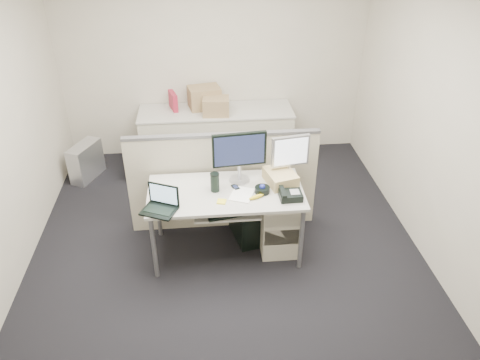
{
  "coord_description": "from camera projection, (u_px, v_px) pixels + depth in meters",
  "views": [
    {
      "loc": [
        -0.21,
        -3.77,
        3.2
      ],
      "look_at": [
        0.15,
        0.15,
        0.76
      ],
      "focal_mm": 35.0,
      "sensor_mm": 36.0,
      "label": 1
    }
  ],
  "objects": [
    {
      "name": "wall_right",
      "position": [
        439.0,
        124.0,
        4.34
      ],
      "size": [
        0.02,
        4.5,
        2.7
      ],
      "primitive_type": "cube",
      "color": "#BAB3A1",
      "rests_on": "ground"
    },
    {
      "name": "desk",
      "position": [
        226.0,
        197.0,
        4.54
      ],
      "size": [
        1.5,
        0.75,
        0.73
      ],
      "color": "beige",
      "rests_on": "floor"
    },
    {
      "name": "laptop",
      "position": [
        158.0,
        201.0,
        4.16
      ],
      "size": [
        0.37,
        0.33,
        0.23
      ],
      "primitive_type": "cube",
      "rotation": [
        0.0,
        0.0,
        -0.43
      ],
      "color": "black",
      "rests_on": "desk"
    },
    {
      "name": "monitor_main",
      "position": [
        239.0,
        158.0,
        4.53
      ],
      "size": [
        0.55,
        0.25,
        0.53
      ],
      "primitive_type": "cube",
      "rotation": [
        0.0,
        0.0,
        0.1
      ],
      "color": "black",
      "rests_on": "desk"
    },
    {
      "name": "wall_front",
      "position": [
        254.0,
        336.0,
        2.28
      ],
      "size": [
        4.0,
        0.02,
        2.7
      ],
      "primitive_type": "cube",
      "color": "#BAB3A1",
      "rests_on": "ground"
    },
    {
      "name": "cardboard_box_right",
      "position": [
        216.0,
        107.0,
        5.98
      ],
      "size": [
        0.35,
        0.28,
        0.24
      ],
      "primitive_type": "cube",
      "rotation": [
        0.0,
        0.0,
        -0.06
      ],
      "color": "#91704D",
      "rests_on": "back_counter"
    },
    {
      "name": "trackball",
      "position": [
        262.0,
        190.0,
        4.48
      ],
      "size": [
        0.18,
        0.18,
        0.06
      ],
      "primitive_type": "cylinder",
      "rotation": [
        0.0,
        0.0,
        -0.28
      ],
      "color": "black",
      "rests_on": "desk"
    },
    {
      "name": "cellphone",
      "position": [
        235.0,
        187.0,
        4.55
      ],
      "size": [
        0.09,
        0.11,
        0.01
      ],
      "primitive_type": "cube",
      "rotation": [
        0.0,
        0.0,
        0.39
      ],
      "color": "black",
      "rests_on": "desk"
    },
    {
      "name": "pc_tower_spare_silver",
      "position": [
        86.0,
        161.0,
        6.01
      ],
      "size": [
        0.39,
        0.54,
        0.47
      ],
      "primitive_type": "cube",
      "rotation": [
        0.0,
        0.0,
        -0.43
      ],
      "color": "#B7B7BC",
      "rests_on": "floor"
    },
    {
      "name": "desk_phone",
      "position": [
        291.0,
        195.0,
        4.38
      ],
      "size": [
        0.21,
        0.17,
        0.07
      ],
      "primitive_type": "cube",
      "rotation": [
        0.0,
        0.0,
        0.02
      ],
      "color": "black",
      "rests_on": "desk"
    },
    {
      "name": "back_counter",
      "position": [
        217.0,
        137.0,
        6.33
      ],
      "size": [
        2.0,
        0.6,
        0.72
      ],
      "primitive_type": "cube",
      "color": "#B7B39C",
      "rests_on": "floor"
    },
    {
      "name": "cubicle_partition",
      "position": [
        223.0,
        183.0,
        4.98
      ],
      "size": [
        2.0,
        0.06,
        1.1
      ],
      "primitive_type": "cube",
      "color": "#A59B8A",
      "rests_on": "floor"
    },
    {
      "name": "keyboard_tray",
      "position": [
        227.0,
        211.0,
        4.41
      ],
      "size": [
        0.62,
        0.32,
        0.02
      ],
      "primitive_type": "cube",
      "color": "beige",
      "rests_on": "desk"
    },
    {
      "name": "cardboard_box_left",
      "position": [
        204.0,
        98.0,
        6.15
      ],
      "size": [
        0.45,
        0.37,
        0.3
      ],
      "primitive_type": "cube",
      "rotation": [
        0.0,
        0.0,
        0.2
      ],
      "color": "#91704D",
      "rests_on": "back_counter"
    },
    {
      "name": "keyboard",
      "position": [
        233.0,
        211.0,
        4.37
      ],
      "size": [
        0.52,
        0.27,
        0.03
      ],
      "primitive_type": "cube",
      "rotation": [
        0.0,
        0.0,
        0.2
      ],
      "color": "black",
      "rests_on": "keyboard_tray"
    },
    {
      "name": "monitor_small",
      "position": [
        290.0,
        158.0,
        4.59
      ],
      "size": [
        0.41,
        0.25,
        0.46
      ],
      "primitive_type": "cube",
      "rotation": [
        0.0,
        0.0,
        0.16
      ],
      "color": "#B7B7BC",
      "rests_on": "desk"
    },
    {
      "name": "red_binder",
      "position": [
        173.0,
        102.0,
        6.12
      ],
      "size": [
        0.13,
        0.28,
        0.25
      ],
      "primitive_type": "cube",
      "rotation": [
        0.0,
        0.0,
        0.27
      ],
      "color": "maroon",
      "rests_on": "back_counter"
    },
    {
      "name": "sticky_pad",
      "position": [
        222.0,
        202.0,
        4.35
      ],
      "size": [
        0.1,
        0.1,
        0.01
      ],
      "primitive_type": "cube",
      "rotation": [
        0.0,
        0.0,
        -0.25
      ],
      "color": "yellow",
      "rests_on": "desk"
    },
    {
      "name": "paper_stack",
      "position": [
        242.0,
        195.0,
        4.45
      ],
      "size": [
        0.28,
        0.31,
        0.01
      ],
      "primitive_type": "cube",
      "rotation": [
        0.0,
        0.0,
        -0.37
      ],
      "color": "white",
      "rests_on": "desk"
    },
    {
      "name": "floor",
      "position": [
        227.0,
        250.0,
        4.89
      ],
      "size": [
        4.0,
        4.5,
        0.01
      ],
      "primitive_type": "cube",
      "color": "black",
      "rests_on": "ground"
    },
    {
      "name": "manila_folders",
      "position": [
        280.0,
        177.0,
        4.6
      ],
      "size": [
        0.34,
        0.39,
        0.12
      ],
      "primitive_type": "cube",
      "rotation": [
        0.0,
        0.0,
        0.25
      ],
      "color": "tan",
      "rests_on": "desk"
    },
    {
      "name": "drawer_pedestal",
      "position": [
        279.0,
        219.0,
        4.8
      ],
      "size": [
        0.4,
        0.55,
        0.65
      ],
      "primitive_type": "cube",
      "color": "#B7B39C",
      "rests_on": "floor"
    },
    {
      "name": "pc_tower_desk",
      "position": [
        244.0,
        220.0,
        4.96
      ],
      "size": [
        0.3,
        0.52,
        0.45
      ],
      "primitive_type": "cube",
      "rotation": [
        0.0,
        0.0,
        0.22
      ],
      "color": "black",
      "rests_on": "floor"
    },
    {
      "name": "wall_back",
      "position": [
        213.0,
        57.0,
        6.08
      ],
      "size": [
        4.0,
        0.02,
        2.7
      ],
      "primitive_type": "cube",
      "color": "#BAB3A1",
      "rests_on": "ground"
    },
    {
      "name": "banana",
      "position": [
        256.0,
        197.0,
        4.39
      ],
      "size": [
        0.16,
        0.1,
        0.04
      ],
      "primitive_type": "ellipsoid",
      "rotation": [
        0.0,
        0.0,
        0.41
      ],
      "color": "yellow",
      "rests_on": "desk"
    },
    {
      "name": "travel_mug",
      "position": [
        215.0,
        183.0,
        4.47
      ],
      "size": [
        0.1,
        0.1,
        0.18
      ],
      "primitive_type": "cylinder",
      "rotation": [
        0.0,
        0.0,
        0.24
      ],
      "color": "black",
      "rests_on": "desk"
    },
    {
      "name": "pc_tower_spare_dark",
      "position": [
        137.0,
        161.0,
        6.08
      ],
      "size": [
        0.24,
        0.47,
        0.42
      ],
      "primitive_type": "cube",
      "rotation": [
        0.0,
        0.0,
        -0.14
      ],
      "color": "black",
      "rests_on": "floor"
    }
  ]
}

